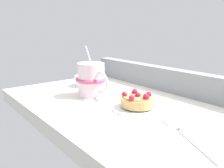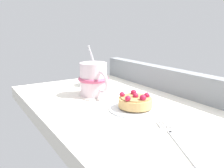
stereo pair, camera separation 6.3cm
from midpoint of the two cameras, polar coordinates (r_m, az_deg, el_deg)
ground_plane at (r=64.33cm, az=4.72°, el=-6.03°), size 67.19×42.29×3.75cm
window_rail_back at (r=75.59cm, az=16.52°, el=0.71°), size 65.85×3.89×7.14cm
dessert_plate at (r=58.58cm, az=8.41°, el=-5.81°), size 12.94×12.94×0.77cm
raspberry_tart at (r=58.02cm, az=8.49°, el=-4.18°), size 8.22×8.22×3.65cm
coffee_mug at (r=69.09cm, az=-1.75°, el=1.14°), size 12.41×8.95×14.36cm
dessert_fork at (r=45.26cm, az=19.15°, el=-12.53°), size 16.99×9.48×0.60cm
sugar_bowl at (r=81.83cm, az=-2.78°, el=1.01°), size 7.63×7.63×3.53cm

